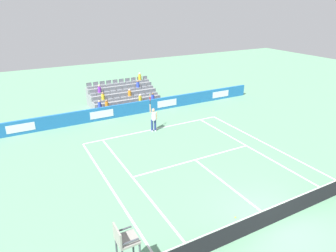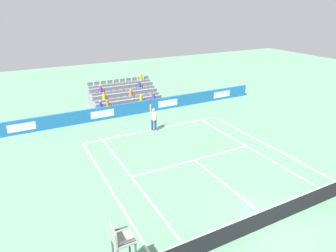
{
  "view_description": "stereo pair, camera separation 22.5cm",
  "coord_description": "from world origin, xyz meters",
  "px_view_note": "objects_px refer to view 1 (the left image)",
  "views": [
    {
      "loc": [
        9.15,
        7.0,
        8.92
      ],
      "look_at": [
        0.14,
        -9.62,
        1.1
      ],
      "focal_mm": 32.06,
      "sensor_mm": 36.0,
      "label": 1
    },
    {
      "loc": [
        8.95,
        7.1,
        8.92
      ],
      "look_at": [
        0.14,
        -9.62,
        1.1
      ],
      "focal_mm": 32.06,
      "sensor_mm": 36.0,
      "label": 2
    }
  ],
  "objects_px": {
    "tennis_player": "(153,119)",
    "umpire_chair": "(125,246)",
    "loose_tennis_ball": "(235,217)",
    "tennis_net": "(277,213)"
  },
  "relations": [
    {
      "from": "tennis_player",
      "to": "loose_tennis_ball",
      "type": "height_order",
      "value": "tennis_player"
    },
    {
      "from": "tennis_net",
      "to": "umpire_chair",
      "type": "distance_m",
      "value": 6.85
    },
    {
      "from": "tennis_player",
      "to": "umpire_chair",
      "type": "xyz_separation_m",
      "value": [
        6.48,
        11.28,
        0.53
      ]
    },
    {
      "from": "tennis_player",
      "to": "umpire_chair",
      "type": "height_order",
      "value": "tennis_player"
    },
    {
      "from": "tennis_net",
      "to": "loose_tennis_ball",
      "type": "bearing_deg",
      "value": -38.14
    },
    {
      "from": "tennis_player",
      "to": "tennis_net",
      "type": "bearing_deg",
      "value": 91.37
    },
    {
      "from": "tennis_net",
      "to": "loose_tennis_ball",
      "type": "relative_size",
      "value": 176.03
    },
    {
      "from": "tennis_player",
      "to": "loose_tennis_ball",
      "type": "bearing_deg",
      "value": 84.19
    },
    {
      "from": "tennis_net",
      "to": "tennis_player",
      "type": "bearing_deg",
      "value": -88.63
    },
    {
      "from": "tennis_net",
      "to": "loose_tennis_ball",
      "type": "distance_m",
      "value": 1.78
    }
  ]
}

